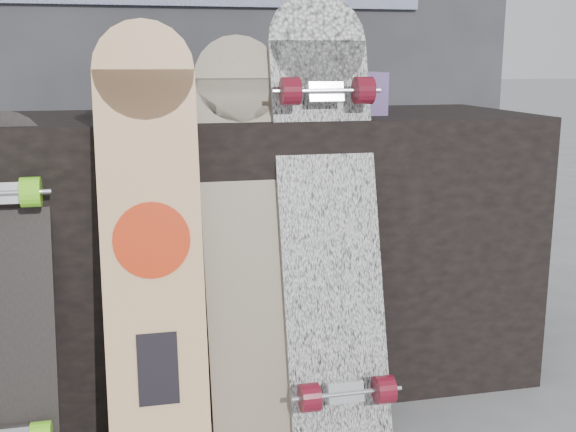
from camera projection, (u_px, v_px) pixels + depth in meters
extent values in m
cube|color=black|center=(257.00, 248.00, 2.17)|extent=(1.60, 0.60, 0.80)
cube|color=#313135|center=(215.00, 22.00, 2.83)|extent=(2.40, 0.20, 2.20)
cube|color=#4B4083|center=(131.00, 98.00, 2.02)|extent=(0.18, 0.12, 0.10)
cube|color=#4B4083|center=(357.00, 93.00, 2.08)|extent=(0.14, 0.14, 0.12)
cube|color=#D1B78C|center=(277.00, 101.00, 2.24)|extent=(0.22, 0.10, 0.06)
cube|color=beige|center=(153.00, 272.00, 1.70)|extent=(0.24, 0.19, 0.94)
cylinder|color=beige|center=(143.00, 70.00, 1.68)|extent=(0.24, 0.06, 0.24)
cylinder|color=red|center=(152.00, 240.00, 1.69)|extent=(0.18, 0.04, 0.18)
cube|color=black|center=(158.00, 369.00, 1.69)|extent=(0.09, 0.04, 0.17)
cube|color=tan|center=(249.00, 264.00, 1.81)|extent=(0.23, 0.28, 0.91)
cylinder|color=tan|center=(238.00, 79.00, 1.84)|extent=(0.23, 0.08, 0.22)
cube|color=white|center=(330.00, 241.00, 1.84)|extent=(0.26, 0.30, 1.01)
cylinder|color=white|center=(317.00, 41.00, 1.87)|extent=(0.26, 0.09, 0.26)
cube|color=silver|center=(345.00, 392.00, 1.78)|extent=(0.09, 0.04, 0.06)
cylinder|color=maroon|center=(310.00, 397.00, 1.74)|extent=(0.05, 0.07, 0.07)
cylinder|color=maroon|center=(384.00, 389.00, 1.78)|extent=(0.04, 0.07, 0.07)
cube|color=silver|center=(325.00, 93.00, 1.82)|extent=(0.09, 0.04, 0.06)
cylinder|color=maroon|center=(290.00, 91.00, 1.78)|extent=(0.05, 0.07, 0.07)
cylinder|color=maroon|center=(363.00, 90.00, 1.82)|extent=(0.04, 0.07, 0.07)
cube|color=black|center=(13.00, 314.00, 1.69)|extent=(0.19, 0.23, 0.75)
cylinder|color=black|center=(6.00, 150.00, 1.71)|extent=(0.19, 0.07, 0.19)
cube|color=silver|center=(5.00, 194.00, 1.67)|extent=(0.09, 0.04, 0.06)
cylinder|color=#7FF722|center=(31.00, 192.00, 1.66)|extent=(0.04, 0.07, 0.07)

